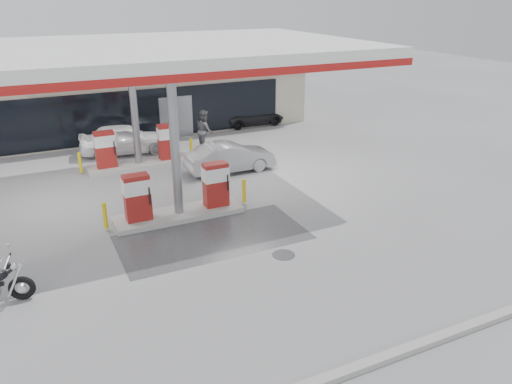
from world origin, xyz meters
TOP-DOWN VIEW (x-y plane):
  - ground at (0.00, 0.00)m, footprint 90.00×90.00m
  - wet_patch at (0.50, 0.00)m, footprint 6.00×3.00m
  - drain_cover at (2.00, -2.00)m, footprint 0.70×0.70m
  - kerb at (0.00, -7.00)m, footprint 28.00×0.25m
  - store_building at (0.01, 15.94)m, footprint 22.00×8.22m
  - canopy at (0.00, 5.00)m, footprint 16.00×10.02m
  - pump_island_near at (0.00, 2.00)m, footprint 5.14×1.30m
  - pump_island_far at (0.00, 8.00)m, footprint 5.14×1.30m
  - sedan_white at (-0.13, 10.20)m, footprint 4.45×2.28m
  - attendant at (3.54, 9.00)m, footprint 0.91×1.09m
  - hatchback_silver at (3.46, 5.60)m, footprint 3.90×1.39m
  - parked_car_left at (-5.07, 13.62)m, footprint 4.47×2.84m
  - parked_car_right at (7.85, 12.58)m, footprint 3.70×1.73m

SIDE VIEW (x-z plane):
  - ground at x=0.00m, z-range 0.00..0.00m
  - wet_patch at x=0.50m, z-range 0.00..0.00m
  - drain_cover at x=2.00m, z-range 0.00..0.01m
  - kerb at x=0.00m, z-range 0.00..0.15m
  - parked_car_right at x=7.85m, z-range 0.00..1.03m
  - parked_car_left at x=-5.07m, z-range 0.00..1.21m
  - hatchback_silver at x=3.46m, z-range 0.00..1.28m
  - pump_island_near at x=0.00m, z-range -0.18..1.60m
  - pump_island_far at x=0.00m, z-range -0.18..1.60m
  - sedan_white at x=-0.13m, z-range 0.00..1.45m
  - attendant at x=3.54m, z-range 0.00..2.03m
  - store_building at x=0.01m, z-range 0.01..4.01m
  - canopy at x=0.00m, z-range 2.51..8.02m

